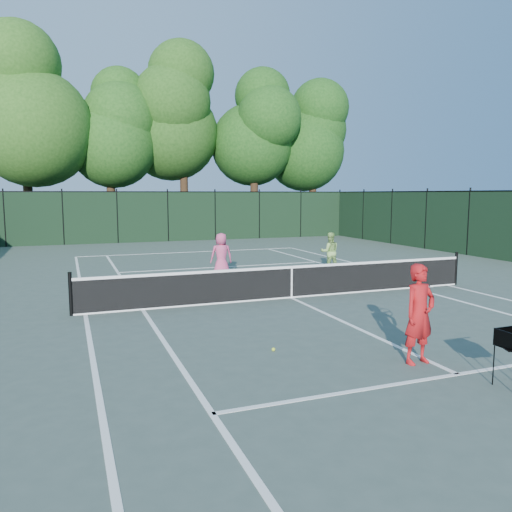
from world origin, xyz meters
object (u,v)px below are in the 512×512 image
object	(u,v)px
coach	(420,314)
player_pink	(221,255)
loose_ball_midcourt	(273,349)
player_green	(330,252)

from	to	relation	value
coach	player_pink	size ratio (longest dim) A/B	1.11
coach	player_pink	xyz separation A→B (m)	(-0.59, 9.75, -0.09)
player_pink	loose_ball_midcourt	bearing A→B (deg)	86.28
loose_ball_midcourt	player_green	bearing A→B (deg)	54.96
coach	player_green	size ratio (longest dim) A/B	1.18
player_pink	player_green	world-z (taller)	player_pink
coach	loose_ball_midcourt	world-z (taller)	coach
coach	loose_ball_midcourt	bearing A→B (deg)	137.02
player_pink	loose_ball_midcourt	xyz separation A→B (m)	(-1.50, -8.27, -0.75)
player_green	loose_ball_midcourt	size ratio (longest dim) A/B	21.59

